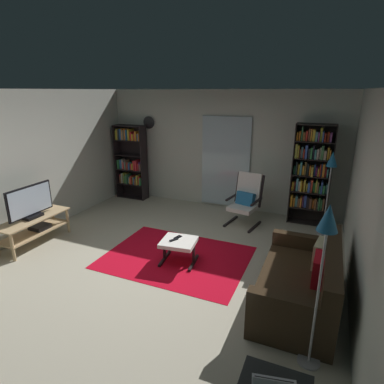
{
  "coord_description": "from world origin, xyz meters",
  "views": [
    {
      "loc": [
        2.21,
        -3.85,
        2.57
      ],
      "look_at": [
        0.25,
        0.72,
        0.99
      ],
      "focal_mm": 29.91,
      "sensor_mm": 36.0,
      "label": 1
    }
  ],
  "objects_px": {
    "cell_phone": "(178,237)",
    "bookshelf_near_sofa": "(311,173)",
    "tv_stand": "(35,226)",
    "floor_lamp_by_sofa": "(325,241)",
    "floor_lamp_by_shelf": "(331,169)",
    "ottoman": "(179,244)",
    "bookshelf_near_tv": "(131,160)",
    "leather_sofa": "(303,284)",
    "tv_remote": "(174,240)",
    "television": "(30,203)",
    "lounge_armchair": "(246,198)",
    "wall_clock": "(149,122)"
  },
  "relations": [
    {
      "from": "bookshelf_near_sofa",
      "to": "tv_remote",
      "type": "relative_size",
      "value": 13.78
    },
    {
      "from": "tv_stand",
      "to": "cell_phone",
      "type": "height_order",
      "value": "tv_stand"
    },
    {
      "from": "bookshelf_near_tv",
      "to": "ottoman",
      "type": "height_order",
      "value": "bookshelf_near_tv"
    },
    {
      "from": "tv_remote",
      "to": "cell_phone",
      "type": "xyz_separation_m",
      "value": [
        0.01,
        0.11,
        -0.0
      ]
    },
    {
      "from": "bookshelf_near_tv",
      "to": "bookshelf_near_sofa",
      "type": "relative_size",
      "value": 0.9
    },
    {
      "from": "bookshelf_near_sofa",
      "to": "lounge_armchair",
      "type": "height_order",
      "value": "bookshelf_near_sofa"
    },
    {
      "from": "ottoman",
      "to": "floor_lamp_by_shelf",
      "type": "bearing_deg",
      "value": 44.56
    },
    {
      "from": "ottoman",
      "to": "television",
      "type": "bearing_deg",
      "value": -171.03
    },
    {
      "from": "bookshelf_near_sofa",
      "to": "leather_sofa",
      "type": "relative_size",
      "value": 1.16
    },
    {
      "from": "bookshelf_near_sofa",
      "to": "ottoman",
      "type": "relative_size",
      "value": 3.44
    },
    {
      "from": "tv_stand",
      "to": "wall_clock",
      "type": "height_order",
      "value": "wall_clock"
    },
    {
      "from": "lounge_armchair",
      "to": "floor_lamp_by_sofa",
      "type": "distance_m",
      "value": 3.58
    },
    {
      "from": "bookshelf_near_tv",
      "to": "lounge_armchair",
      "type": "distance_m",
      "value": 3.09
    },
    {
      "from": "tv_stand",
      "to": "leather_sofa",
      "type": "xyz_separation_m",
      "value": [
        4.45,
        0.05,
        -0.03
      ]
    },
    {
      "from": "floor_lamp_by_sofa",
      "to": "wall_clock",
      "type": "distance_m",
      "value": 5.65
    },
    {
      "from": "bookshelf_near_tv",
      "to": "lounge_armchair",
      "type": "relative_size",
      "value": 1.75
    },
    {
      "from": "floor_lamp_by_shelf",
      "to": "bookshelf_near_tv",
      "type": "bearing_deg",
      "value": 174.39
    },
    {
      "from": "cell_phone",
      "to": "floor_lamp_by_shelf",
      "type": "xyz_separation_m",
      "value": [
        2.09,
        1.92,
        0.87
      ]
    },
    {
      "from": "bookshelf_near_sofa",
      "to": "ottoman",
      "type": "distance_m",
      "value": 3.07
    },
    {
      "from": "bookshelf_near_tv",
      "to": "bookshelf_near_sofa",
      "type": "distance_m",
      "value": 4.14
    },
    {
      "from": "bookshelf_near_tv",
      "to": "leather_sofa",
      "type": "relative_size",
      "value": 1.05
    },
    {
      "from": "floor_lamp_by_sofa",
      "to": "tv_remote",
      "type": "bearing_deg",
      "value": 149.66
    },
    {
      "from": "tv_remote",
      "to": "floor_lamp_by_shelf",
      "type": "relative_size",
      "value": 0.09
    },
    {
      "from": "tv_remote",
      "to": "lounge_armchair",
      "type": "bearing_deg",
      "value": 102.02
    },
    {
      "from": "bookshelf_near_sofa",
      "to": "lounge_armchair",
      "type": "relative_size",
      "value": 1.94
    },
    {
      "from": "cell_phone",
      "to": "bookshelf_near_sofa",
      "type": "bearing_deg",
      "value": 67.7
    },
    {
      "from": "bookshelf_near_sofa",
      "to": "floor_lamp_by_shelf",
      "type": "bearing_deg",
      "value": -52.35
    },
    {
      "from": "tv_stand",
      "to": "lounge_armchair",
      "type": "relative_size",
      "value": 1.25
    },
    {
      "from": "floor_lamp_by_sofa",
      "to": "wall_clock",
      "type": "relative_size",
      "value": 5.75
    },
    {
      "from": "television",
      "to": "floor_lamp_by_shelf",
      "type": "height_order",
      "value": "floor_lamp_by_shelf"
    },
    {
      "from": "floor_lamp_by_sofa",
      "to": "floor_lamp_by_shelf",
      "type": "xyz_separation_m",
      "value": [
        0.02,
        3.26,
        -0.07
      ]
    },
    {
      "from": "lounge_armchair",
      "to": "tv_remote",
      "type": "relative_size",
      "value": 7.1
    },
    {
      "from": "leather_sofa",
      "to": "wall_clock",
      "type": "height_order",
      "value": "wall_clock"
    },
    {
      "from": "bookshelf_near_tv",
      "to": "cell_phone",
      "type": "bearing_deg",
      "value": -44.61
    },
    {
      "from": "cell_phone",
      "to": "tv_remote",
      "type": "bearing_deg",
      "value": -82.97
    },
    {
      "from": "bookshelf_near_sofa",
      "to": "leather_sofa",
      "type": "xyz_separation_m",
      "value": [
        0.17,
        -2.79,
        -0.74
      ]
    },
    {
      "from": "television",
      "to": "bookshelf_near_sofa",
      "type": "relative_size",
      "value": 0.44
    },
    {
      "from": "tv_stand",
      "to": "wall_clock",
      "type": "bearing_deg",
      "value": 79.56
    },
    {
      "from": "tv_stand",
      "to": "ottoman",
      "type": "distance_m",
      "value": 2.62
    },
    {
      "from": "lounge_armchair",
      "to": "ottoman",
      "type": "bearing_deg",
      "value": -106.4
    },
    {
      "from": "lounge_armchair",
      "to": "floor_lamp_by_shelf",
      "type": "height_order",
      "value": "floor_lamp_by_shelf"
    },
    {
      "from": "tv_stand",
      "to": "cell_phone",
      "type": "xyz_separation_m",
      "value": [
        2.53,
        0.47,
        0.06
      ]
    },
    {
      "from": "lounge_armchair",
      "to": "tv_remote",
      "type": "distance_m",
      "value": 2.05
    },
    {
      "from": "television",
      "to": "leather_sofa",
      "type": "distance_m",
      "value": 4.47
    },
    {
      "from": "bookshelf_near_sofa",
      "to": "bookshelf_near_tv",
      "type": "bearing_deg",
      "value": -179.93
    },
    {
      "from": "tv_stand",
      "to": "floor_lamp_by_shelf",
      "type": "bearing_deg",
      "value": 27.4
    },
    {
      "from": "television",
      "to": "lounge_armchair",
      "type": "relative_size",
      "value": 0.85
    },
    {
      "from": "bookshelf_near_tv",
      "to": "leather_sofa",
      "type": "height_order",
      "value": "bookshelf_near_tv"
    },
    {
      "from": "television",
      "to": "cell_phone",
      "type": "distance_m",
      "value": 2.61
    },
    {
      "from": "tv_stand",
      "to": "floor_lamp_by_sofa",
      "type": "bearing_deg",
      "value": -10.6
    }
  ]
}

